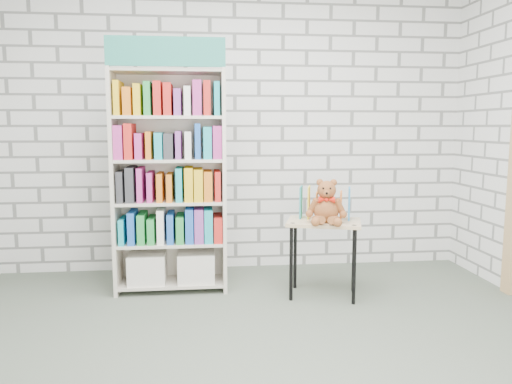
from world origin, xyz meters
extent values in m
plane|color=#4E574A|center=(0.00, 0.00, 0.00)|extent=(4.50, 4.50, 0.00)
cube|color=silver|center=(0.00, 2.00, 1.40)|extent=(4.50, 0.02, 2.80)
cube|color=silver|center=(0.00, -2.00, 1.40)|extent=(4.50, 0.02, 2.80)
cube|color=beige|center=(-1.04, 1.35, 0.93)|extent=(0.03, 0.36, 1.86)
cube|color=beige|center=(-0.14, 1.35, 0.93)|extent=(0.03, 0.36, 1.86)
cube|color=beige|center=(-0.59, 1.52, 0.93)|extent=(0.93, 0.02, 1.86)
cube|color=#288271|center=(-0.59, 1.18, 1.98)|extent=(0.93, 0.02, 0.23)
cube|color=beige|center=(-0.59, 1.35, 0.06)|extent=(0.87, 0.34, 0.03)
cube|color=beige|center=(-0.59, 1.35, 0.41)|extent=(0.87, 0.34, 0.03)
cube|color=beige|center=(-0.59, 1.35, 0.77)|extent=(0.87, 0.34, 0.03)
cube|color=beige|center=(-0.59, 1.35, 1.12)|extent=(0.87, 0.34, 0.03)
cube|color=beige|center=(-0.59, 1.35, 1.47)|extent=(0.87, 0.34, 0.03)
cube|color=beige|center=(-0.59, 1.35, 1.84)|extent=(0.87, 0.34, 0.03)
cube|color=silver|center=(-0.80, 1.35, 0.20)|extent=(0.31, 0.30, 0.25)
cube|color=silver|center=(-0.39, 1.35, 0.20)|extent=(0.31, 0.30, 0.25)
cube|color=red|center=(-0.59, 1.34, 0.55)|extent=(0.87, 0.30, 0.25)
cube|color=yellow|center=(-0.59, 1.34, 0.90)|extent=(0.87, 0.30, 0.25)
cube|color=blue|center=(-0.59, 1.34, 1.25)|extent=(0.87, 0.30, 0.25)
cube|color=green|center=(-0.59, 1.34, 1.61)|extent=(0.87, 0.30, 0.25)
cube|color=tan|center=(0.66, 1.05, 0.62)|extent=(0.68, 0.56, 0.03)
cylinder|color=black|center=(0.38, 0.97, 0.30)|extent=(0.03, 0.03, 0.61)
cylinder|color=black|center=(0.47, 1.28, 0.30)|extent=(0.03, 0.03, 0.61)
cylinder|color=black|center=(0.85, 0.83, 0.30)|extent=(0.03, 0.03, 0.61)
cylinder|color=black|center=(0.94, 1.13, 0.30)|extent=(0.03, 0.03, 0.61)
cylinder|color=black|center=(0.39, 0.98, 0.63)|extent=(0.04, 0.04, 0.01)
cylinder|color=black|center=(0.85, 0.84, 0.63)|extent=(0.04, 0.04, 0.01)
cube|color=teal|center=(0.50, 1.20, 0.75)|extent=(0.06, 0.18, 0.24)
cube|color=yellow|center=(0.56, 1.18, 0.75)|extent=(0.06, 0.18, 0.24)
cube|color=orange|center=(0.62, 1.16, 0.75)|extent=(0.06, 0.18, 0.24)
cube|color=black|center=(0.69, 1.14, 0.75)|extent=(0.06, 0.18, 0.24)
cube|color=white|center=(0.75, 1.13, 0.75)|extent=(0.06, 0.18, 0.24)
cube|color=orange|center=(0.81, 1.11, 0.75)|extent=(0.06, 0.18, 0.24)
cube|color=teal|center=(0.88, 1.09, 0.75)|extent=(0.06, 0.18, 0.24)
ellipsoid|color=brown|center=(0.66, 0.98, 0.74)|extent=(0.21, 0.18, 0.21)
sphere|color=brown|center=(0.66, 0.97, 0.89)|extent=(0.15, 0.15, 0.15)
sphere|color=brown|center=(0.61, 1.00, 0.95)|extent=(0.06, 0.06, 0.06)
sphere|color=brown|center=(0.71, 0.98, 0.95)|extent=(0.06, 0.06, 0.06)
sphere|color=brown|center=(0.64, 0.92, 0.87)|extent=(0.06, 0.06, 0.06)
sphere|color=black|center=(0.62, 0.92, 0.91)|extent=(0.02, 0.02, 0.02)
sphere|color=black|center=(0.67, 0.91, 0.91)|extent=(0.02, 0.02, 0.02)
sphere|color=black|center=(0.64, 0.89, 0.88)|extent=(0.02, 0.02, 0.02)
cylinder|color=brown|center=(0.55, 0.98, 0.77)|extent=(0.11, 0.10, 0.15)
cylinder|color=brown|center=(0.75, 0.94, 0.77)|extent=(0.11, 0.08, 0.15)
sphere|color=brown|center=(0.52, 0.97, 0.71)|extent=(0.06, 0.06, 0.06)
sphere|color=brown|center=(0.78, 0.91, 0.71)|extent=(0.06, 0.06, 0.06)
cylinder|color=brown|center=(0.58, 0.89, 0.67)|extent=(0.08, 0.16, 0.08)
cylinder|color=brown|center=(0.69, 0.86, 0.67)|extent=(0.13, 0.17, 0.08)
sphere|color=brown|center=(0.54, 0.83, 0.67)|extent=(0.07, 0.07, 0.07)
sphere|color=brown|center=(0.70, 0.79, 0.67)|extent=(0.07, 0.07, 0.07)
cone|color=red|center=(0.61, 0.93, 0.83)|extent=(0.07, 0.07, 0.06)
cone|color=red|center=(0.68, 0.91, 0.83)|extent=(0.07, 0.07, 0.06)
sphere|color=red|center=(0.64, 0.92, 0.83)|extent=(0.03, 0.03, 0.03)
camera|label=1|loc=(-0.32, -2.86, 1.39)|focal=35.00mm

